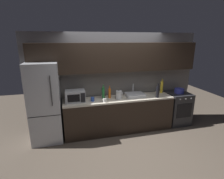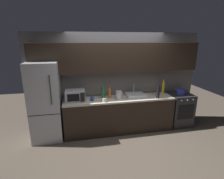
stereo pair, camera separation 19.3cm
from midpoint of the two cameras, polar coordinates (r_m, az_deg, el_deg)
ground_plane at (r=4.06m, az=4.62°, el=-18.97°), size 10.00×10.00×0.00m
back_wall at (r=4.54m, az=0.14°, el=6.18°), size 4.51×0.44×2.50m
counter_run at (r=4.59m, az=1.07°, el=-8.11°), size 2.77×0.60×0.90m
refrigerator at (r=4.32m, az=-22.17°, el=-4.10°), size 0.68×0.69×1.85m
oven_range at (r=5.28m, az=19.53°, el=-5.76°), size 0.60×0.62×0.90m
microwave at (r=4.25m, az=-13.20°, el=-2.07°), size 0.46×0.35×0.27m
sink_basin at (r=4.56m, az=6.22°, el=-1.72°), size 0.48×0.38×0.30m
kettle at (r=4.31m, az=0.94°, el=-1.79°), size 0.18×0.15×0.23m
wine_bottle_yellow at (r=4.99m, az=14.83°, el=0.83°), size 0.08×0.08×0.39m
wine_bottle_orange at (r=4.39m, az=-2.06°, el=-1.18°), size 0.06×0.06×0.31m
wine_bottle_dark at (r=4.54m, az=13.46°, el=-0.73°), size 0.08×0.08×0.36m
wine_bottle_green at (r=4.35m, az=-4.13°, el=-1.11°), size 0.07×0.07×0.35m
mug_blue at (r=4.22m, az=-7.68°, el=-3.15°), size 0.08×0.08×0.10m
mug_white at (r=4.13m, az=-3.78°, el=-3.52°), size 0.09×0.09×0.09m
cooking_pot at (r=5.12m, az=20.05°, el=-0.40°), size 0.26×0.26×0.13m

